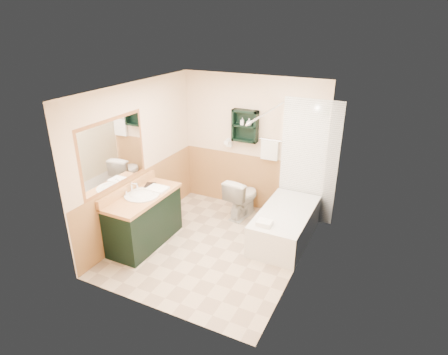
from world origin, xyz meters
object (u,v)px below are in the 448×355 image
wall_shelf (245,126)px  soap_bottle_b (249,123)px  vanity (144,219)px  toilet (242,197)px  soap_bottle_a (242,123)px  bathtub (285,225)px  hair_dryer (230,143)px  vanity_book (145,180)px

wall_shelf → soap_bottle_b: wall_shelf is taller
vanity → toilet: size_ratio=1.76×
wall_shelf → soap_bottle_a: wall_shelf is taller
bathtub → soap_bottle_b: (-0.95, 0.71, 1.36)m
wall_shelf → bathtub: 1.80m
hair_dryer → vanity_book: 1.70m
toilet → soap_bottle_b: 1.29m
bathtub → soap_bottle_a: bearing=146.5°
toilet → soap_bottle_b: (-0.03, 0.31, 1.26)m
hair_dryer → soap_bottle_b: bearing=-4.6°
vanity_book → wall_shelf: bearing=32.3°
hair_dryer → soap_bottle_a: soap_bottle_a is taller
wall_shelf → vanity: (-0.89, -1.76, -1.14)m
toilet → soap_bottle_a: soap_bottle_a is taller
toilet → bathtub: bearing=164.0°
wall_shelf → vanity_book: (-1.06, -1.47, -0.63)m
wall_shelf → hair_dryer: (-0.30, 0.02, -0.35)m
vanity → soap_bottle_a: bearing=64.3°
wall_shelf → toilet: bearing=-70.6°
wall_shelf → soap_bottle_b: bearing=-3.8°
wall_shelf → hair_dryer: wall_shelf is taller
toilet → soap_bottle_b: soap_bottle_b is taller
soap_bottle_b → bathtub: bearing=-36.8°
soap_bottle_a → soap_bottle_b: (0.12, 0.00, 0.02)m
hair_dryer → vanity: hair_dryer is taller
soap_bottle_a → vanity_book: bearing=-124.7°
wall_shelf → soap_bottle_b: size_ratio=4.45×
vanity → toilet: bearing=55.3°
vanity → soap_bottle_b: size_ratio=10.39×
hair_dryer → toilet: 1.00m
wall_shelf → bathtub: bearing=-34.9°
wall_shelf → toilet: (0.11, -0.31, -1.19)m
hair_dryer → bathtub: size_ratio=0.16×
toilet → soap_bottle_a: (-0.16, 0.31, 1.24)m
hair_dryer → soap_bottle_b: (0.38, -0.03, 0.41)m
hair_dryer → toilet: (0.41, -0.34, -0.84)m
vanity → toilet: vanity is taller
wall_shelf → hair_dryer: size_ratio=2.29×
hair_dryer → soap_bottle_a: (0.25, -0.03, 0.39)m
wall_shelf → vanity_book: size_ratio=2.60×
hair_dryer → wall_shelf: bearing=-4.8°
vanity → toilet: (1.00, 1.45, -0.05)m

